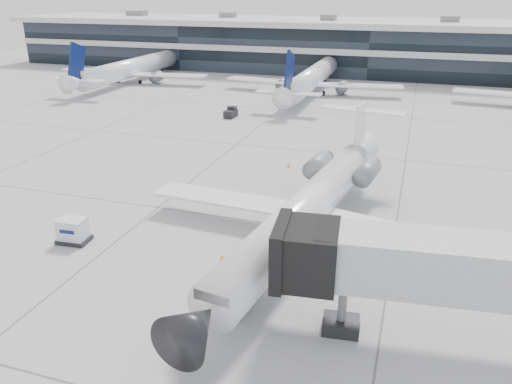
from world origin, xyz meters
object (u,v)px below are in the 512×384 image
(cargo_uld, at_px, (73,231))
(baggage_tug, at_px, (237,290))
(jet_bridge, at_px, (495,272))
(ramp_worker, at_px, (223,267))
(regional_jet, at_px, (310,206))

(cargo_uld, bearing_deg, baggage_tug, -17.72)
(baggage_tug, bearing_deg, jet_bridge, -20.77)
(cargo_uld, bearing_deg, ramp_worker, -11.02)
(regional_jet, relative_size, baggage_tug, 11.79)
(jet_bridge, relative_size, ramp_worker, 11.17)
(jet_bridge, relative_size, baggage_tug, 7.12)
(jet_bridge, height_order, baggage_tug, jet_bridge)
(regional_jet, distance_m, jet_bridge, 15.20)
(regional_jet, bearing_deg, baggage_tug, -95.52)
(regional_jet, distance_m, baggage_tug, 10.02)
(baggage_tug, xyz_separation_m, cargo_uld, (-14.32, 3.34, 0.23))
(ramp_worker, distance_m, cargo_uld, 12.69)
(baggage_tug, distance_m, cargo_uld, 14.71)
(regional_jet, height_order, ramp_worker, regional_jet)
(regional_jet, bearing_deg, jet_bridge, -32.40)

